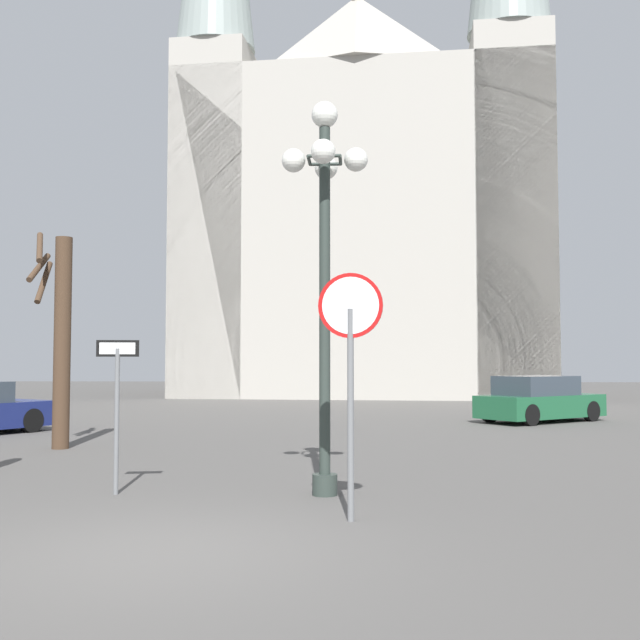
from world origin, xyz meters
name	(u,v)px	position (x,y,z in m)	size (l,w,h in m)	color
ground_plane	(156,552)	(0.00, 0.00, 0.00)	(120.00, 120.00, 0.00)	#514F4C
cathedral	(364,195)	(2.31, 34.24, 11.20)	(20.21, 14.39, 38.82)	#ADA89E
stop_sign	(350,346)	(1.94, 1.55, 2.10)	(0.79, 0.15, 2.99)	slate
one_way_arrow_sign	(117,397)	(-1.46, 3.18, 1.40)	(0.60, 0.13, 2.22)	slate
street_lamp	(325,234)	(1.55, 3.28, 3.77)	(1.26, 1.26, 5.72)	#2D3833
bare_tree	(60,335)	(-4.52, 8.61, 2.47)	(0.92, 1.27, 4.80)	#473323
parked_car_far_green	(539,400)	(7.68, 16.41, 0.67)	(4.44, 3.98, 1.44)	#1E5B38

